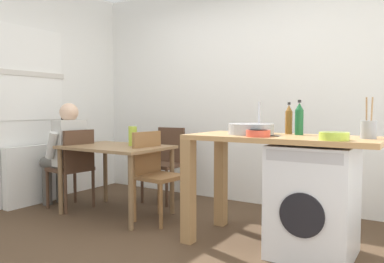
# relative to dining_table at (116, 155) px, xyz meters

# --- Properties ---
(ground_plane) EXTENTS (5.46, 5.46, 0.00)m
(ground_plane) POSITION_rel_dining_table_xyz_m (0.89, -0.48, -0.64)
(ground_plane) COLOR #4C3826
(wall_back) EXTENTS (4.60, 0.10, 2.70)m
(wall_back) POSITION_rel_dining_table_xyz_m (0.89, 1.27, 0.71)
(wall_back) COLOR white
(wall_back) RESTS_ON ground_plane
(wall_window_side) EXTENTS (0.12, 3.80, 2.70)m
(wall_window_side) POSITION_rel_dining_table_xyz_m (-1.26, -0.47, 0.71)
(wall_window_side) COLOR white
(wall_window_side) RESTS_ON ground_plane
(radiator) EXTENTS (0.10, 0.80, 0.70)m
(radiator) POSITION_rel_dining_table_xyz_m (-1.13, -0.18, -0.29)
(radiator) COLOR white
(radiator) RESTS_ON ground_plane
(dining_table) EXTENTS (1.10, 0.76, 0.74)m
(dining_table) POSITION_rel_dining_table_xyz_m (0.00, 0.00, 0.00)
(dining_table) COLOR olive
(dining_table) RESTS_ON ground_plane
(chair_person_seat) EXTENTS (0.44, 0.44, 0.90)m
(chair_person_seat) POSITION_rel_dining_table_xyz_m (-0.55, -0.11, -0.14)
(chair_person_seat) COLOR #4C3323
(chair_person_seat) RESTS_ON ground_plane
(chair_opposite) EXTENTS (0.44, 0.44, 0.90)m
(chair_opposite) POSITION_rel_dining_table_xyz_m (0.48, 0.06, -0.14)
(chair_opposite) COLOR olive
(chair_opposite) RESTS_ON ground_plane
(chair_spare_by_wall) EXTENTS (0.41, 0.41, 0.90)m
(chair_spare_by_wall) POSITION_rel_dining_table_xyz_m (0.10, 0.77, -0.14)
(chair_spare_by_wall) COLOR #4C3323
(chair_spare_by_wall) RESTS_ON ground_plane
(seated_person) EXTENTS (0.52, 0.53, 1.20)m
(seated_person) POSITION_rel_dining_table_xyz_m (-0.71, -0.09, 0.03)
(seated_person) COLOR #595651
(seated_person) RESTS_ON ground_plane
(kitchen_counter) EXTENTS (1.50, 0.68, 0.92)m
(kitchen_counter) POSITION_rel_dining_table_xyz_m (1.62, -0.02, 0.12)
(kitchen_counter) COLOR tan
(kitchen_counter) RESTS_ON ground_plane
(washing_machine) EXTENTS (0.60, 0.61, 0.86)m
(washing_machine) POSITION_rel_dining_table_xyz_m (2.09, -0.03, -0.21)
(washing_machine) COLOR silver
(washing_machine) RESTS_ON ground_plane
(sink_basin) EXTENTS (0.38, 0.38, 0.09)m
(sink_basin) POSITION_rel_dining_table_xyz_m (1.57, -0.02, 0.32)
(sink_basin) COLOR #9EA0A5
(sink_basin) RESTS_ON kitchen_counter
(tap) EXTENTS (0.02, 0.02, 0.28)m
(tap) POSITION_rel_dining_table_xyz_m (1.57, 0.16, 0.42)
(tap) COLOR #B2B2B7
(tap) RESTS_ON kitchen_counter
(bottle_tall_green) EXTENTS (0.06, 0.06, 0.27)m
(bottle_tall_green) POSITION_rel_dining_table_xyz_m (1.81, 0.21, 0.40)
(bottle_tall_green) COLOR brown
(bottle_tall_green) RESTS_ON kitchen_counter
(bottle_squat_brown) EXTENTS (0.07, 0.07, 0.29)m
(bottle_squat_brown) POSITION_rel_dining_table_xyz_m (1.92, 0.14, 0.41)
(bottle_squat_brown) COLOR #19592D
(bottle_squat_brown) RESTS_ON kitchen_counter
(mixing_bowl) EXTENTS (0.19, 0.19, 0.05)m
(mixing_bowl) POSITION_rel_dining_table_xyz_m (1.71, -0.22, 0.31)
(mixing_bowl) COLOR #D84C38
(mixing_bowl) RESTS_ON kitchen_counter
(utensil_crock) EXTENTS (0.11, 0.11, 0.30)m
(utensil_crock) POSITION_rel_dining_table_xyz_m (2.46, 0.03, 0.35)
(utensil_crock) COLOR gray
(utensil_crock) RESTS_ON kitchen_counter
(colander) EXTENTS (0.20, 0.20, 0.06)m
(colander) POSITION_rel_dining_table_xyz_m (2.28, -0.24, 0.31)
(colander) COLOR #A8C63D
(colander) RESTS_ON kitchen_counter
(vase) EXTENTS (0.09, 0.09, 0.21)m
(vase) POSITION_rel_dining_table_xyz_m (0.15, 0.10, 0.20)
(vase) COLOR #A8C63D
(vase) RESTS_ON dining_table
(scissors) EXTENTS (0.15, 0.06, 0.01)m
(scissors) POSITION_rel_dining_table_xyz_m (1.78, -0.12, 0.28)
(scissors) COLOR #B2B2B7
(scissors) RESTS_ON kitchen_counter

